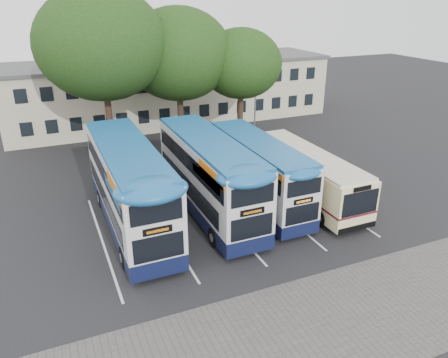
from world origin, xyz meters
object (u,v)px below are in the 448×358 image
bus_dd_mid (209,173)px  bus_dd_left (129,184)px  lamp_post (256,78)px  tree_mid (178,54)px  tree_left (101,44)px  tree_right (241,64)px  bus_dd_right (258,170)px  bus_single (305,172)px

bus_dd_mid → bus_dd_left: bearing=178.8°
lamp_post → tree_mid: size_ratio=0.79×
tree_left → tree_right: bearing=-2.6°
tree_mid → bus_dd_right: 13.40m
bus_single → bus_dd_right: bearing=172.9°
bus_dd_right → bus_single: size_ratio=0.96×
tree_mid → tree_left: bearing=-172.2°
bus_dd_left → bus_dd_mid: (4.66, -0.09, -0.09)m
tree_right → bus_dd_left: tree_right is taller
bus_dd_right → lamp_post: bearing=63.6°
bus_dd_left → bus_single: bearing=-2.9°
tree_left → bus_dd_left: 12.85m
tree_left → bus_dd_mid: tree_left is taller
tree_left → tree_mid: (5.97, 0.82, -1.09)m
tree_left → bus_single: (10.12, -11.76, -7.12)m
lamp_post → bus_dd_left: size_ratio=0.78×
tree_right → bus_single: (-0.73, -11.27, -5.18)m
tree_left → bus_single: 17.07m
lamp_post → bus_single: bearing=-104.8°
tree_right → bus_dd_right: (-3.91, -10.88, -4.64)m
tree_right → bus_dd_mid: size_ratio=0.88×
tree_left → bus_dd_mid: (3.73, -11.30, -6.31)m
tree_mid → tree_right: tree_mid is taller
bus_dd_left → bus_dd_right: 7.88m
tree_right → bus_dd_mid: (-7.12, -10.80, -4.37)m
tree_mid → bus_dd_mid: tree_mid is taller
lamp_post → tree_mid: tree_mid is taller
bus_dd_mid → tree_right: bearing=56.6°
bus_single → bus_dd_left: bearing=177.1°
lamp_post → bus_dd_right: 15.96m
lamp_post → bus_dd_left: 20.50m
tree_left → bus_dd_right: (6.94, -11.37, -6.58)m
tree_right → bus_dd_mid: 13.66m
lamp_post → bus_dd_mid: (-10.21, -14.00, -2.52)m
tree_right → bus_dd_left: bearing=-137.7°
bus_dd_right → bus_dd_left: bearing=178.8°
lamp_post → tree_right: 4.81m
bus_dd_left → bus_dd_mid: size_ratio=1.04×
bus_dd_mid → lamp_post: bearing=53.9°
lamp_post → bus_dd_right: size_ratio=0.91×
bus_dd_left → bus_single: (11.04, -0.56, -0.90)m
tree_left → bus_dd_left: (-0.92, -11.20, -6.22)m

